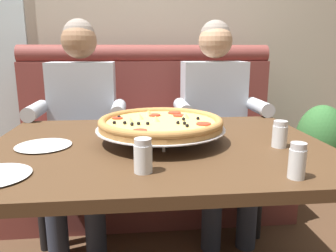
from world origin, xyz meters
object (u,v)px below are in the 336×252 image
object	(u,v)px
booth_bench	(149,149)
shaker_pepper_flakes	(143,158)
shaker_oregano	(297,163)
plate_near_left	(43,144)
dining_table	(158,161)
diner_right	(217,113)
potted_plant	(320,146)
diner_left	(81,115)
pizza	(161,123)
shaker_parmesan	(280,136)

from	to	relation	value
booth_bench	shaker_pepper_flakes	world-z (taller)	booth_bench
booth_bench	shaker_pepper_flakes	xyz separation A→B (m)	(-0.07, -1.28, 0.37)
shaker_oregano	plate_near_left	distance (m)	0.92
shaker_oregano	dining_table	bearing A→B (deg)	132.99
diner_right	potted_plant	bearing A→B (deg)	16.57
diner_left	shaker_oregano	bearing A→B (deg)	-54.26
pizza	shaker_oregano	size ratio (longest dim) A/B	4.87
shaker_oregano	shaker_pepper_flakes	world-z (taller)	same
shaker_oregano	shaker_parmesan	bearing A→B (deg)	74.34
diner_left	plate_near_left	size ratio (longest dim) A/B	5.93
booth_bench	potted_plant	xyz separation A→B (m)	(1.28, -0.01, -0.01)
plate_near_left	shaker_pepper_flakes	bearing A→B (deg)	-39.15
potted_plant	dining_table	bearing A→B (deg)	-143.31
shaker_parmesan	diner_left	bearing A→B (deg)	138.06
shaker_pepper_flakes	potted_plant	world-z (taller)	shaker_pepper_flakes
diner_right	shaker_pepper_flakes	world-z (taller)	diner_right
shaker_oregano	diner_left	bearing A→B (deg)	125.74
diner_left	diner_right	world-z (taller)	same
dining_table	potted_plant	size ratio (longest dim) A/B	1.94
diner_right	pizza	world-z (taller)	diner_right
pizza	shaker_pepper_flakes	size ratio (longest dim) A/B	4.88
dining_table	pizza	size ratio (longest dim) A/B	2.57
pizza	potted_plant	size ratio (longest dim) A/B	0.75
pizza	booth_bench	bearing A→B (deg)	90.76
diner_left	shaker_oregano	distance (m)	1.36
diner_right	diner_left	bearing A→B (deg)	180.00
dining_table	plate_near_left	size ratio (longest dim) A/B	6.31
diner_right	pizza	xyz separation A→B (m)	(-0.40, -0.67, 0.09)
diner_right	plate_near_left	distance (m)	1.11
dining_table	shaker_parmesan	bearing A→B (deg)	-11.49
shaker_parmesan	shaker_pepper_flakes	size ratio (longest dim) A/B	0.96
diner_left	potted_plant	world-z (taller)	diner_left
plate_near_left	booth_bench	bearing A→B (deg)	65.01
shaker_parmesan	shaker_pepper_flakes	bearing A→B (deg)	-157.79
diner_left	shaker_oregano	world-z (taller)	diner_left
shaker_parmesan	potted_plant	xyz separation A→B (m)	(0.82, 1.05, -0.38)
shaker_parmesan	plate_near_left	xyz separation A→B (m)	(-0.92, 0.09, -0.03)
diner_right	shaker_oregano	bearing A→B (deg)	-91.90
booth_bench	diner_left	bearing A→B (deg)	-147.37
diner_left	shaker_parmesan	world-z (taller)	diner_left
booth_bench	shaker_oregano	world-z (taller)	booth_bench
booth_bench	shaker_oregano	size ratio (longest dim) A/B	17.09
shaker_parmesan	plate_near_left	distance (m)	0.92
dining_table	diner_right	xyz separation A→B (m)	(0.42, 0.70, 0.06)
shaker_pepper_flakes	diner_left	bearing A→B (deg)	108.95
diner_left	shaker_oregano	size ratio (longest dim) A/B	11.78
shaker_pepper_flakes	plate_near_left	world-z (taller)	shaker_pepper_flakes
shaker_oregano	shaker_pepper_flakes	bearing A→B (deg)	168.22
dining_table	diner_right	bearing A→B (deg)	59.22
potted_plant	diner_left	bearing A→B (deg)	-171.36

